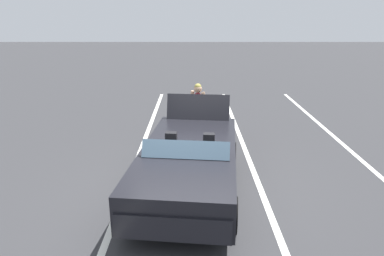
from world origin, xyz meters
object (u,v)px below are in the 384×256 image
Objects in this scene: suitcase_large_black at (211,119)px; suitcase_small_carryon at (174,136)px; suitcase_medium_bright at (188,116)px; convertible_car at (188,168)px; traveler_person at (198,111)px; duffel_bag at (183,130)px.

suitcase_small_carryon is at bearing 91.68° from suitcase_large_black.
suitcase_large_black is at bearing 88.05° from suitcase_medium_bright.
convertible_car is 2.60× the size of traveler_person.
duffel_bag is at bearing 70.27° from suitcase_small_carryon.
traveler_person reaches higher than suitcase_large_black.
duffel_bag is at bearing -171.00° from convertible_car.
suitcase_large_black is 0.68× the size of traveler_person.
traveler_person reaches higher than suitcase_medium_bright.
convertible_car is at bearing 123.75° from suitcase_large_black.
suitcase_small_carryon is (1.18, -1.03, -0.12)m from suitcase_large_black.
suitcase_large_black is 1.31m from traveler_person.
suitcase_small_carryon is 1.17× the size of duffel_bag.
duffel_bag is 0.42× the size of traveler_person.
suitcase_small_carryon is at bearing -15.18° from duffel_bag.
suitcase_medium_bright is 1.78m from suitcase_small_carryon.
suitcase_medium_bright is 1.81m from traveler_person.
duffel_bag is 1.11m from traveler_person.
convertible_car is 4.11m from suitcase_large_black.
convertible_car reaches higher than duffel_bag.
duffel_bag is (-0.75, 0.20, -0.09)m from suitcase_small_carryon.
suitcase_medium_bright is 1.01m from duffel_bag.
suitcase_small_carryon is 0.78m from duffel_bag.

